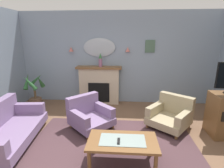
# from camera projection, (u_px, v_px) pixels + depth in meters

# --- Properties ---
(floor) EXTENTS (6.92, 6.50, 0.10)m
(floor) POSITION_uv_depth(u_px,v_px,m) (111.00, 160.00, 3.01)
(floor) COLOR brown
(floor) RESTS_ON ground
(wall_back) EXTENTS (6.92, 0.10, 2.76)m
(wall_back) POSITION_uv_depth(u_px,v_px,m) (118.00, 58.00, 5.33)
(wall_back) COLOR #8C9EB2
(wall_back) RESTS_ON ground
(patterned_rug) EXTENTS (3.20, 2.40, 0.01)m
(patterned_rug) POSITION_uv_depth(u_px,v_px,m) (112.00, 150.00, 3.19)
(patterned_rug) COLOR #4C3338
(patterned_rug) RESTS_ON ground
(fireplace) EXTENTS (1.36, 0.36, 1.16)m
(fireplace) POSITION_uv_depth(u_px,v_px,m) (99.00, 85.00, 5.37)
(fireplace) COLOR beige
(fireplace) RESTS_ON ground
(mantel_vase_right) EXTENTS (0.10, 0.10, 0.40)m
(mantel_vase_right) POSITION_uv_depth(u_px,v_px,m) (100.00, 60.00, 5.13)
(mantel_vase_right) COLOR #9E6084
(mantel_vase_right) RESTS_ON fireplace
(wall_mirror) EXTENTS (0.96, 0.06, 0.56)m
(wall_mirror) POSITION_uv_depth(u_px,v_px,m) (99.00, 47.00, 5.21)
(wall_mirror) COLOR #B2BCC6
(wall_sconce_left) EXTENTS (0.14, 0.14, 0.14)m
(wall_sconce_left) POSITION_uv_depth(u_px,v_px,m) (71.00, 49.00, 5.23)
(wall_sconce_left) COLOR #D17066
(wall_sconce_right) EXTENTS (0.14, 0.14, 0.14)m
(wall_sconce_right) POSITION_uv_depth(u_px,v_px,m) (128.00, 49.00, 5.12)
(wall_sconce_right) COLOR #D17066
(framed_picture) EXTENTS (0.28, 0.03, 0.36)m
(framed_picture) POSITION_uv_depth(u_px,v_px,m) (150.00, 46.00, 5.11)
(framed_picture) COLOR #4C6B56
(coffee_table) EXTENTS (1.10, 0.60, 0.45)m
(coffee_table) POSITION_uv_depth(u_px,v_px,m) (122.00, 143.00, 2.76)
(coffee_table) COLOR brown
(coffee_table) RESTS_ON ground
(tv_remote) EXTENTS (0.04, 0.16, 0.02)m
(tv_remote) POSITION_uv_depth(u_px,v_px,m) (119.00, 141.00, 2.69)
(tv_remote) COLOR black
(tv_remote) RESTS_ON coffee_table
(floral_couch) EXTENTS (1.03, 1.79, 0.76)m
(floral_couch) POSITION_uv_depth(u_px,v_px,m) (5.00, 128.00, 3.34)
(floral_couch) COLOR gray
(floral_couch) RESTS_ON ground
(armchair_beside_couch) EXTENTS (1.14, 1.14, 0.71)m
(armchair_beside_couch) POSITION_uv_depth(u_px,v_px,m) (171.00, 114.00, 3.99)
(armchair_beside_couch) COLOR tan
(armchair_beside_couch) RESTS_ON ground
(armchair_in_corner) EXTENTS (1.15, 1.15, 0.71)m
(armchair_in_corner) POSITION_uv_depth(u_px,v_px,m) (89.00, 114.00, 3.97)
(armchair_in_corner) COLOR gray
(armchair_in_corner) RESTS_ON ground
(potted_plant_tall_palm) EXTENTS (0.54, 0.54, 1.03)m
(potted_plant_tall_palm) POSITION_uv_depth(u_px,v_px,m) (35.00, 93.00, 5.02)
(potted_plant_tall_palm) COLOR brown
(potted_plant_tall_palm) RESTS_ON ground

